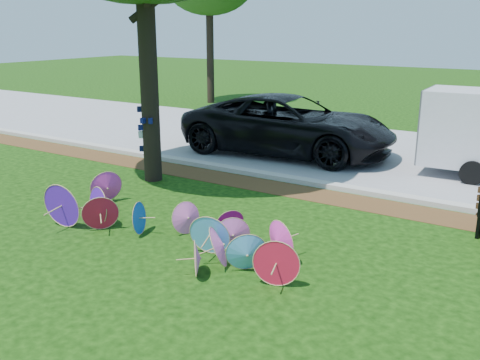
# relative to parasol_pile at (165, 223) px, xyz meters

# --- Properties ---
(ground) EXTENTS (90.00, 90.00, 0.00)m
(ground) POSITION_rel_parasol_pile_xyz_m (0.16, -0.50, -0.36)
(ground) COLOR black
(ground) RESTS_ON ground
(mulch_strip) EXTENTS (90.00, 1.00, 0.01)m
(mulch_strip) POSITION_rel_parasol_pile_xyz_m (0.16, 4.00, -0.36)
(mulch_strip) COLOR #472D16
(mulch_strip) RESTS_ON ground
(curb) EXTENTS (90.00, 0.30, 0.12)m
(curb) POSITION_rel_parasol_pile_xyz_m (0.16, 4.70, -0.30)
(curb) COLOR #B7B5AD
(curb) RESTS_ON ground
(street) EXTENTS (90.00, 8.00, 0.01)m
(street) POSITION_rel_parasol_pile_xyz_m (0.16, 8.85, -0.36)
(street) COLOR gray
(street) RESTS_ON ground
(parasol_pile) EXTENTS (5.65, 2.44, 0.90)m
(parasol_pile) POSITION_rel_parasol_pile_xyz_m (0.00, 0.00, 0.00)
(parasol_pile) COLOR #54AAEB
(parasol_pile) RESTS_ON ground
(black_van) EXTENTS (6.55, 3.40, 1.77)m
(black_van) POSITION_rel_parasol_pile_xyz_m (-1.32, 7.34, 0.52)
(black_van) COLOR black
(black_van) RESTS_ON ground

